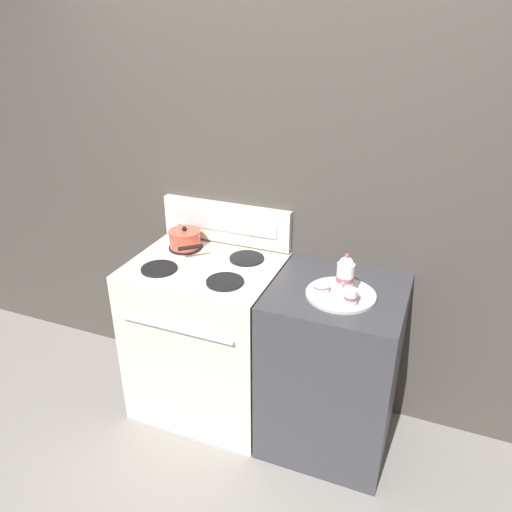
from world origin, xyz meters
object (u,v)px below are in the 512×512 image
object	(u,v)px
teapot	(345,276)
teacup_left	(347,280)
saucepan	(185,239)
serving_tray	(341,294)
stove	(208,337)
teacup_right	(321,289)
creamer_jug	(351,297)

from	to	relation	value
teapot	teacup_left	size ratio (longest dim) A/B	1.92
saucepan	teacup_left	size ratio (longest dim) A/B	2.31
serving_tray	saucepan	bearing A→B (deg)	168.60
teapot	teacup_left	bearing A→B (deg)	95.65
teacup_left	serving_tray	bearing A→B (deg)	-92.35
stove	teapot	xyz separation A→B (m)	(0.76, -0.06, 0.58)
teacup_right	saucepan	bearing A→B (deg)	165.01
saucepan	teacup_left	xyz separation A→B (m)	(0.94, -0.09, -0.02)
stove	teapot	distance (m)	0.96
teapot	teacup_left	distance (m)	0.14
teacup_left	creamer_jug	world-z (taller)	creamer_jug
saucepan	teapot	size ratio (longest dim) A/B	1.20
stove	teacup_left	xyz separation A→B (m)	(0.75, 0.05, 0.50)
stove	teacup_left	world-z (taller)	teacup_left
stove	teacup_left	size ratio (longest dim) A/B	8.47
creamer_jug	teacup_right	bearing A→B (deg)	163.10
teacup_left	creamer_jug	bearing A→B (deg)	-72.47
teacup_left	teapot	bearing A→B (deg)	-84.35
stove	teacup_left	distance (m)	0.90
stove	teacup_right	world-z (taller)	teacup_right
stove	teapot	bearing A→B (deg)	-4.66
stove	teacup_right	xyz separation A→B (m)	(0.66, -0.09, 0.50)
stove	creamer_jug	size ratio (longest dim) A/B	12.17
stove	saucepan	distance (m)	0.58
teacup_right	stove	bearing A→B (deg)	172.32
teacup_left	teacup_right	xyz separation A→B (m)	(-0.09, -0.14, 0.00)
teapot	teacup_right	bearing A→B (deg)	-165.40
stove	saucepan	size ratio (longest dim) A/B	3.67
serving_tray	creamer_jug	xyz separation A→B (m)	(0.06, -0.08, 0.05)
saucepan	serving_tray	bearing A→B (deg)	-11.40
teacup_left	creamer_jug	size ratio (longest dim) A/B	1.44
saucepan	teacup_right	xyz separation A→B (m)	(0.84, -0.23, -0.02)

